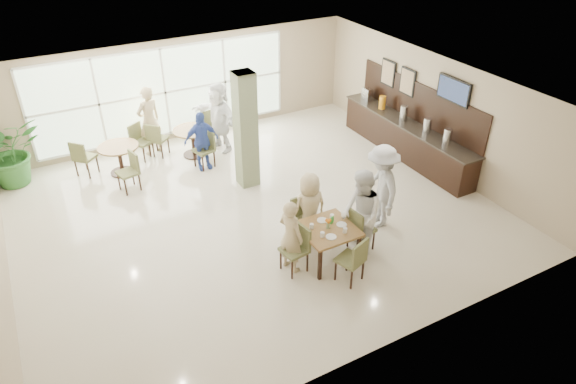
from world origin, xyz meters
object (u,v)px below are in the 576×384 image
adult_a (201,141)px  teen_left (291,236)px  adult_b (219,117)px  adult_standing (149,121)px  round_table_left (119,153)px  teen_standing (381,187)px  main_table (328,232)px  teen_far (309,208)px  buffet_counter (406,136)px  teen_right (361,214)px  round_table_right (193,136)px  potted_plant (9,152)px

adult_a → teen_left: bearing=-89.5°
adult_b → adult_standing: adult_b is taller
round_table_left → teen_standing: 6.53m
teen_standing → adult_standing: (-3.30, 5.58, 0.01)m
main_table → teen_far: size_ratio=0.66×
teen_far → round_table_left: bearing=-59.0°
buffet_counter → teen_right: (-3.52, -2.82, 0.36)m
main_table → round_table_right: (-0.76, 5.43, -0.11)m
potted_plant → teen_left: size_ratio=1.10×
buffet_counter → adult_b: (-4.17, 2.72, 0.39)m
main_table → teen_right: teen_right is taller
potted_plant → adult_b: adult_b is taller
adult_b → teen_right: bearing=-11.4°
potted_plant → teen_left: bearing=-54.5°
teen_far → teen_standing: (1.59, -0.23, 0.16)m
round_table_left → adult_b: bearing=0.9°
adult_a → adult_standing: adult_standing is taller
adult_a → main_table: bearing=-80.5°
potted_plant → teen_far: size_ratio=1.07×
round_table_right → teen_left: size_ratio=0.68×
adult_b → main_table: bearing=-18.3°
teen_right → round_table_right: bearing=-147.5°
teen_far → teen_standing: teen_standing is taller
potted_plant → adult_a: potted_plant is taller
main_table → adult_standing: size_ratio=0.54×
potted_plant → adult_standing: size_ratio=0.88×
teen_left → teen_right: bearing=-117.2°
round_table_left → teen_right: size_ratio=0.54×
adult_b → teen_far: bearing=-18.0°
adult_b → adult_a: bearing=-63.4°
teen_standing → adult_a: teen_standing is taller
teen_standing → adult_b: 5.18m
potted_plant → teen_far: potted_plant is taller
adult_a → adult_standing: (-0.89, 1.45, 0.17)m
potted_plant → adult_a: bearing=-19.6°
round_table_left → adult_a: (1.90, -0.76, 0.22)m
round_table_left → teen_standing: bearing=-48.6°
main_table → teen_left: size_ratio=0.67×
teen_standing → adult_standing: 6.48m
round_table_right → teen_right: size_ratio=0.56×
main_table → buffet_counter: buffet_counter is taller
teen_right → main_table: bearing=-81.5°
main_table → round_table_right: 5.49m
adult_a → adult_b: (0.80, 0.80, 0.17)m
buffet_counter → teen_standing: size_ratio=2.53×
teen_far → teen_right: bearing=127.8°
teen_right → adult_a: size_ratio=1.19×
round_table_right → buffet_counter: bearing=-28.8°
round_table_left → teen_left: 5.63m
buffet_counter → potted_plant: buffet_counter is taller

